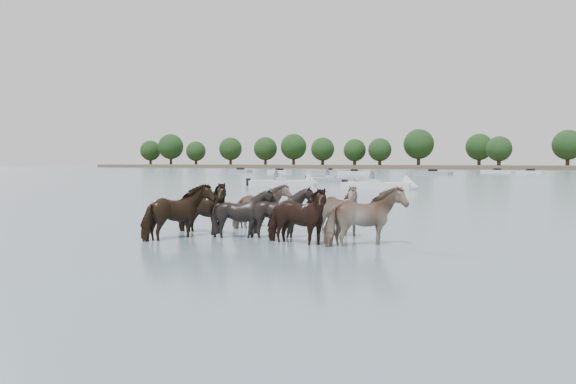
% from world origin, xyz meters
% --- Properties ---
extents(ground, '(400.00, 400.00, 0.00)m').
position_xyz_m(ground, '(0.00, 0.00, 0.00)').
color(ground, slate).
rests_on(ground, ground).
extents(shoreline, '(160.00, 30.00, 1.00)m').
position_xyz_m(shoreline, '(-70.00, 150.00, 0.50)').
color(shoreline, '#4C4233').
rests_on(shoreline, ground).
extents(pony_herd, '(6.51, 4.74, 1.59)m').
position_xyz_m(pony_herd, '(-1.13, -0.69, 0.57)').
color(pony_herd, black).
rests_on(pony_herd, ground).
extents(motorboat_a, '(5.45, 4.33, 1.92)m').
position_xyz_m(motorboat_a, '(-14.45, 25.95, 0.23)').
color(motorboat_a, silver).
rests_on(motorboat_a, ground).
extents(motorboat_b, '(5.54, 1.62, 1.92)m').
position_xyz_m(motorboat_b, '(-6.29, 24.94, 0.23)').
color(motorboat_b, silver).
rests_on(motorboat_b, ground).
extents(motorboat_f, '(5.25, 2.33, 1.92)m').
position_xyz_m(motorboat_f, '(-13.88, 34.33, 0.23)').
color(motorboat_f, gray).
rests_on(motorboat_f, ground).
extents(distant_flotilla, '(105.78, 24.59, 0.93)m').
position_xyz_m(distant_flotilla, '(1.16, 75.62, 0.26)').
color(distant_flotilla, gray).
rests_on(distant_flotilla, ground).
extents(treeline, '(151.09, 19.91, 12.23)m').
position_xyz_m(treeline, '(-75.07, 151.37, 6.42)').
color(treeline, '#382619').
rests_on(treeline, ground).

